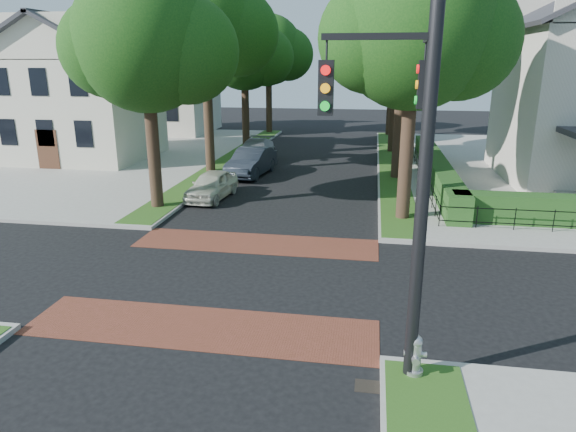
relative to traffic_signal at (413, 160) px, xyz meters
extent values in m
plane|color=black|center=(-4.89, 4.41, -4.71)|extent=(120.00, 120.00, 0.00)
cube|color=gray|center=(-24.39, 23.41, -4.63)|extent=(30.00, 30.00, 0.15)
cube|color=brown|center=(-4.89, 7.61, -4.70)|extent=(9.00, 2.20, 0.01)
cube|color=brown|center=(-4.89, 1.21, -4.70)|extent=(9.00, 2.20, 0.01)
cube|color=black|center=(-0.59, -0.59, -4.70)|extent=(0.65, 0.45, 0.01)
cube|color=#214B15|center=(0.51, 23.51, -4.55)|extent=(1.60, 29.80, 0.02)
cube|color=#214B15|center=(-10.29, 23.51, -4.55)|extent=(1.60, 29.80, 0.02)
cylinder|color=black|center=(0.61, 11.41, -0.88)|extent=(0.56, 0.56, 7.35)
sphere|color=#113B10|center=(0.61, 11.41, 3.00)|extent=(6.20, 6.20, 6.20)
sphere|color=#113B10|center=(2.32, 11.71, 2.60)|extent=(4.65, 4.65, 4.65)
sphere|color=#113B10|center=(-0.94, 11.21, 2.70)|extent=(4.34, 4.34, 4.34)
sphere|color=#113B10|center=(0.71, 12.96, 3.50)|extent=(4.03, 4.03, 4.03)
cylinder|color=black|center=(0.61, 19.41, -0.71)|extent=(0.56, 0.56, 7.70)
sphere|color=#113B10|center=(0.61, 19.41, 3.36)|extent=(6.60, 6.60, 6.60)
sphere|color=#113B10|center=(2.43, 19.71, 2.96)|extent=(4.95, 4.95, 4.95)
sphere|color=#113B10|center=(-1.04, 19.21, 3.06)|extent=(4.62, 4.62, 4.62)
sphere|color=#113B10|center=(0.71, 21.06, 3.86)|extent=(4.29, 4.29, 4.29)
cylinder|color=black|center=(0.61, 28.41, -1.23)|extent=(0.56, 0.56, 6.65)
sphere|color=#113B10|center=(0.61, 28.41, 2.28)|extent=(5.80, 5.80, 5.80)
sphere|color=#113B10|center=(2.21, 28.71, 1.88)|extent=(4.35, 4.35, 4.35)
sphere|color=#113B10|center=(-0.84, 28.21, 1.98)|extent=(4.06, 4.06, 4.06)
sphere|color=#113B10|center=(0.71, 29.86, 2.78)|extent=(3.77, 3.77, 3.77)
cylinder|color=black|center=(0.61, 37.41, -1.06)|extent=(0.56, 0.56, 7.00)
sphere|color=#113B10|center=(0.61, 37.41, 2.64)|extent=(6.00, 6.00, 6.00)
sphere|color=#113B10|center=(2.26, 37.71, 2.24)|extent=(4.50, 4.50, 4.50)
sphere|color=#113B10|center=(-0.89, 37.21, 2.34)|extent=(4.20, 4.20, 4.20)
sphere|color=#113B10|center=(0.71, 38.91, 3.14)|extent=(3.90, 3.90, 3.90)
cylinder|color=black|center=(-10.39, 11.41, -1.06)|extent=(0.56, 0.56, 7.00)
sphere|color=#113B10|center=(-10.39, 11.41, 2.64)|extent=(6.00, 6.00, 6.00)
sphere|color=#113B10|center=(-8.74, 11.71, 2.24)|extent=(4.50, 4.50, 4.50)
sphere|color=#113B10|center=(-11.89, 11.21, 2.34)|extent=(4.20, 4.20, 4.20)
sphere|color=#113B10|center=(-10.29, 12.91, 3.14)|extent=(3.90, 3.90, 3.90)
cylinder|color=black|center=(-10.39, 19.41, -0.53)|extent=(0.56, 0.56, 8.05)
sphere|color=#113B10|center=(-10.39, 19.41, 3.72)|extent=(6.40, 6.40, 6.40)
sphere|color=#113B10|center=(-8.63, 19.71, 3.32)|extent=(4.80, 4.80, 4.80)
sphere|color=#113B10|center=(-11.99, 19.21, 3.42)|extent=(4.48, 4.48, 4.48)
sphere|color=#113B10|center=(-10.29, 21.01, 4.22)|extent=(4.16, 4.16, 4.16)
cylinder|color=black|center=(-10.39, 28.41, -1.13)|extent=(0.56, 0.56, 6.86)
sphere|color=#113B10|center=(-10.39, 28.41, 2.50)|extent=(5.60, 5.60, 5.60)
sphere|color=#113B10|center=(-8.85, 28.71, 2.10)|extent=(4.20, 4.20, 4.20)
sphere|color=#113B10|center=(-11.79, 28.21, 2.20)|extent=(3.92, 3.92, 3.92)
sphere|color=#113B10|center=(-10.29, 29.81, 3.00)|extent=(3.64, 3.64, 3.64)
cylinder|color=black|center=(-10.39, 37.41, -0.99)|extent=(0.56, 0.56, 7.14)
sphere|color=#113B10|center=(-10.39, 37.41, 2.79)|extent=(6.20, 6.20, 6.20)
sphere|color=#113B10|center=(-8.68, 37.71, 2.39)|extent=(4.65, 4.65, 4.65)
sphere|color=#113B10|center=(-11.94, 37.21, 2.49)|extent=(4.34, 4.34, 4.34)
sphere|color=#113B10|center=(-10.29, 38.96, 3.29)|extent=(4.03, 4.03, 4.03)
cube|color=#1C4819|center=(2.81, 19.41, -3.96)|extent=(1.00, 18.00, 1.20)
cube|color=beige|center=(-20.39, 22.41, -1.31)|extent=(9.00, 8.00, 6.50)
cube|color=brown|center=(-17.69, 20.81, 3.76)|extent=(0.80, 0.80, 3.64)
cube|color=beige|center=(-20.39, 36.41, -1.31)|extent=(9.00, 8.00, 6.50)
cube|color=brown|center=(-17.69, 34.81, 3.76)|extent=(0.80, 0.80, 3.64)
cylinder|color=black|center=(0.21, -0.19, -0.56)|extent=(0.26, 0.26, 8.00)
cube|color=black|center=(-0.79, -0.19, 2.24)|extent=(2.00, 0.12, 0.12)
cube|color=black|center=(0.21, 0.71, 2.24)|extent=(0.12, 1.80, 0.12)
cube|color=black|center=(-1.69, -0.19, 1.34)|extent=(0.28, 0.22, 1.00)
cylinder|color=red|center=(-1.69, -0.32, 1.66)|extent=(0.18, 0.05, 0.18)
cylinder|color=orange|center=(-1.69, -0.32, 1.34)|extent=(0.18, 0.05, 0.18)
cylinder|color=#0CB226|center=(-1.69, -0.32, 1.02)|extent=(0.18, 0.05, 0.18)
cube|color=black|center=(0.21, 1.51, 1.34)|extent=(0.22, 0.28, 1.00)
cylinder|color=red|center=(0.08, 1.51, 1.66)|extent=(0.05, 0.18, 0.18)
cylinder|color=orange|center=(0.08, 1.51, 1.34)|extent=(0.05, 0.18, 0.18)
cylinder|color=#0CB226|center=(0.08, 1.51, 1.02)|extent=(0.05, 0.18, 0.18)
imported|color=beige|center=(-8.49, 13.64, -4.02)|extent=(1.95, 4.13, 1.37)
imported|color=#1E242D|center=(-7.81, 19.21, -3.90)|extent=(2.27, 5.08, 1.62)
imported|color=slate|center=(-8.49, 23.31, -3.95)|extent=(2.16, 5.21, 1.51)
cylinder|color=#AAAAAD|center=(0.31, -0.19, -4.50)|extent=(0.49, 0.49, 0.11)
cylinder|color=#AAAAAD|center=(0.31, -0.19, -4.13)|extent=(0.32, 0.32, 0.64)
sphere|color=#AAAAAD|center=(0.31, -0.19, -3.78)|extent=(0.28, 0.28, 0.28)
cylinder|color=#AAAAAD|center=(0.31, -0.19, -3.66)|extent=(0.09, 0.09, 0.09)
cylinder|color=#AAAAAD|center=(0.49, -0.19, -4.07)|extent=(0.16, 0.15, 0.12)
cylinder|color=#AAAAAD|center=(0.14, -0.19, -4.07)|extent=(0.16, 0.15, 0.12)
cylinder|color=#AAAAAD|center=(0.31, -0.37, -4.13)|extent=(0.20, 0.19, 0.16)
camera|label=1|loc=(-0.79, -9.97, 1.82)|focal=32.00mm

